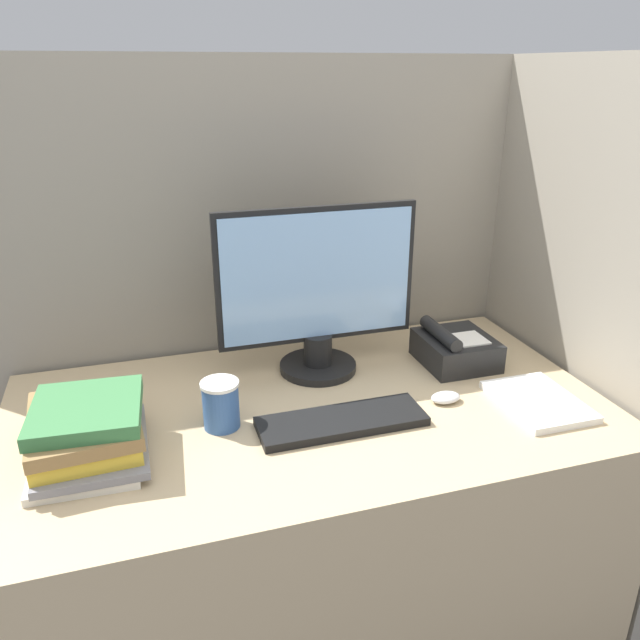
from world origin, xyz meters
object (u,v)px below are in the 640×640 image
coffee_cup (221,404)px  book_stack (87,431)px  mouse (446,397)px  monitor (318,296)px  keyboard (342,421)px  desk_telephone (455,349)px

coffee_cup → book_stack: book_stack is taller
mouse → book_stack: size_ratio=0.24×
monitor → coffee_cup: 0.39m
keyboard → desk_telephone: size_ratio=1.94×
mouse → desk_telephone: 0.23m
desk_telephone → coffee_cup: bearing=-168.4°
mouse → coffee_cup: (-0.54, 0.05, 0.04)m
book_stack → desk_telephone: (0.95, 0.17, -0.02)m
keyboard → mouse: mouse is taller
book_stack → keyboard: bearing=-4.3°
coffee_cup → book_stack: bearing=-172.8°
monitor → mouse: 0.41m
monitor → keyboard: monitor is taller
book_stack → mouse: bearing=-1.1°
mouse → coffee_cup: coffee_cup is taller
monitor → desk_telephone: monitor is taller
keyboard → book_stack: (-0.54, 0.04, 0.05)m
book_stack → desk_telephone: bearing=10.3°
coffee_cup → keyboard: bearing=-16.3°
coffee_cup → desk_telephone: same height
mouse → book_stack: 0.82m
mouse → coffee_cup: size_ratio=0.66×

